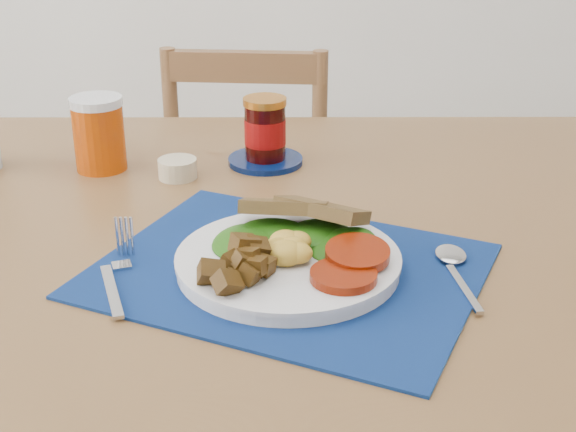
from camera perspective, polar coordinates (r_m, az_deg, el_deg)
The scene contains 9 objects.
table at distance 1.13m, azimuth -5.53°, elevation -3.84°, with size 1.40×0.90×0.75m.
chair_far at distance 1.86m, azimuth -2.61°, elevation 3.01°, with size 0.40×0.39×1.01m.
placemat at distance 0.94m, azimuth 0.01°, elevation -3.89°, with size 0.43×0.34×0.00m, color #040931.
breakfast_plate at distance 0.93m, azimuth -0.31°, elevation -2.91°, with size 0.26×0.26×0.06m.
fork at distance 0.94m, azimuth -11.98°, elevation -4.09°, with size 0.05×0.17×0.00m.
spoon at distance 0.96m, azimuth 11.78°, elevation -3.52°, with size 0.04×0.16×0.00m.
juice_glass at distance 1.27m, azimuth -13.28°, elevation 5.58°, with size 0.08×0.08×0.11m, color #B73D04.
ramekin at distance 1.22m, azimuth -7.86°, elevation 3.37°, with size 0.06×0.06×0.03m, color beige.
jam_on_saucer at distance 1.26m, azimuth -1.64°, elevation 5.79°, with size 0.12×0.12×0.11m.
Camera 1 is at (0.11, -0.79, 1.20)m, focal length 50.00 mm.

